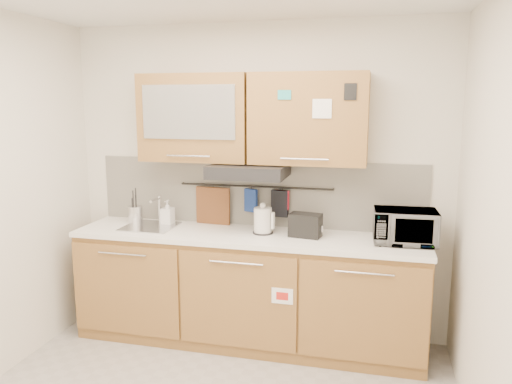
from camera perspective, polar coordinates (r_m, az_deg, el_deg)
The scene contains 18 objects.
wall_back at distance 4.22m, azimuth 0.05°, elevation 1.28°, with size 3.20×3.20×0.00m, color silver.
wall_right at distance 2.70m, azimuth 26.46°, elevation -4.98°, with size 3.00×3.00×0.00m, color silver.
base_cabinet at distance 4.17m, azimuth -0.98°, elevation -11.62°, with size 2.80×0.64×0.88m.
countertop at distance 4.01m, azimuth -1.02°, elevation -5.06°, with size 2.82×0.62×0.04m, color white.
backsplash at distance 4.22m, azimuth 0.01°, elevation -0.09°, with size 2.80×0.02×0.56m, color silver.
upper_cabinets at distance 4.00m, azimuth -0.63°, elevation 8.43°, with size 1.82×0.37×0.70m.
range_hood at distance 3.96m, azimuth -0.82°, elevation 2.44°, with size 0.60×0.46×0.10m, color black.
sink at distance 4.31m, azimuth -11.96°, elevation -3.86°, with size 0.42×0.40×0.26m.
utensil_rail at distance 4.18m, azimuth -0.12°, elevation 0.63°, with size 0.02×0.02×1.30m, color black.
utensil_crock at distance 4.43m, azimuth -13.62°, elevation -2.53°, with size 0.13×0.13×0.31m.
kettle at distance 3.99m, azimuth 0.80°, elevation -3.36°, with size 0.19×0.17×0.25m.
toaster at distance 3.91m, azimuth 5.67°, elevation -3.77°, with size 0.26×0.18×0.18m.
microwave at distance 3.87m, azimuth 16.66°, elevation -3.82°, with size 0.46×0.31×0.25m, color #999999.
soap_bottle at distance 4.34m, azimuth -10.08°, elevation -2.31°, with size 0.10×0.10×0.21m, color #999999.
cutting_board at distance 4.30m, azimuth -4.94°, elevation -1.95°, with size 0.31×0.02×0.38m, color brown.
oven_mitt at distance 4.19m, azimuth -0.59°, elevation -0.97°, with size 0.12×0.03×0.19m, color navy.
dark_pouch at distance 4.14m, azimuth 2.73°, elevation -1.32°, with size 0.14×0.04×0.22m, color black.
pot_holder at distance 4.13m, azimuth 2.97°, elevation -0.87°, with size 0.13×0.02×0.16m, color #A91626.
Camera 1 is at (1.00, -2.54, 1.96)m, focal length 35.00 mm.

